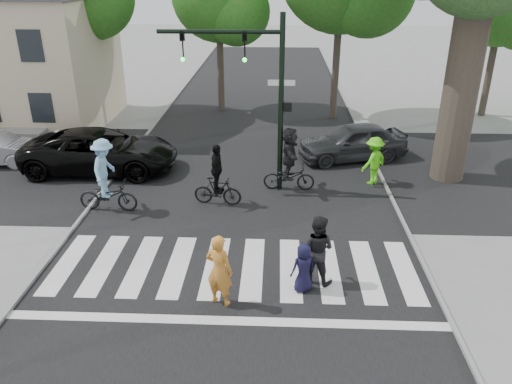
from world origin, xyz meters
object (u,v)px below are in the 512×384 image
car_suv (101,151)px  car_grey (352,142)px  cyclist_mid (217,180)px  pedestrian_child (303,268)px  traffic_signal (256,79)px  pedestrian_adult (317,249)px  cyclist_right (289,163)px  cyclist_left (106,180)px  pedestrian_woman (219,270)px

car_suv → car_grey: 10.00m
cyclist_mid → car_grey: cyclist_mid is taller
pedestrian_child → traffic_signal: bearing=-100.2°
pedestrian_child → cyclist_mid: size_ratio=0.61×
pedestrian_adult → pedestrian_child: bearing=75.2°
cyclist_right → cyclist_mid: bearing=-151.1°
pedestrian_adult → car_grey: size_ratio=0.41×
pedestrian_child → cyclist_left: size_ratio=0.53×
traffic_signal → car_suv: traffic_signal is taller
cyclist_right → car_suv: bearing=168.4°
traffic_signal → cyclist_left: 5.85m
traffic_signal → cyclist_mid: traffic_signal is taller
car_suv → cyclist_right: bearing=-102.4°
cyclist_mid → car_suv: size_ratio=0.36×
pedestrian_adult → car_suv: bearing=-18.5°
pedestrian_adult → cyclist_mid: 5.25m
cyclist_right → traffic_signal: bearing=177.2°
cyclist_left → car_suv: 3.65m
traffic_signal → pedestrian_child: size_ratio=4.67×
traffic_signal → pedestrian_child: (1.42, -6.13, -3.26)m
car_suv → cyclist_mid: bearing=-120.9°
car_suv → cyclist_left: bearing=-159.4°
pedestrian_woman → cyclist_right: size_ratio=0.80×
pedestrian_woman → cyclist_right: cyclist_right is taller
car_suv → pedestrian_child: bearing=-136.1°
traffic_signal → car_suv: (-6.04, 1.42, -3.09)m
traffic_signal → car_grey: 5.85m
cyclist_right → car_suv: (-7.22, 1.48, -0.21)m
traffic_signal → car_suv: 6.93m
pedestrian_adult → cyclist_right: bearing=-60.2°
pedestrian_adult → cyclist_left: size_ratio=0.75×
pedestrian_child → cyclist_left: cyclist_left is taller
cyclist_right → cyclist_left: bearing=-162.0°
pedestrian_child → cyclist_left: bearing=-57.5°
cyclist_right → car_suv: cyclist_right is taller
cyclist_mid → car_suv: bearing=149.9°
cyclist_left → car_suv: (-1.33, 3.39, -0.24)m
car_suv → pedestrian_woman: bearing=-146.8°
pedestrian_woman → car_grey: bearing=-91.8°
cyclist_left → cyclist_mid: size_ratio=1.16×
cyclist_right → pedestrian_adult: bearing=-84.1°
pedestrian_child → pedestrian_adult: (0.34, 0.43, 0.27)m
pedestrian_child → cyclist_left: 7.42m
pedestrian_woman → car_grey: 10.78m
pedestrian_child → cyclist_left: (-6.13, 4.16, 0.41)m
pedestrian_child → car_grey: size_ratio=0.29×
traffic_signal → cyclist_right: traffic_signal is taller
traffic_signal → pedestrian_child: traffic_signal is taller
traffic_signal → car_grey: size_ratio=1.36×
cyclist_mid → cyclist_right: cyclist_right is taller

